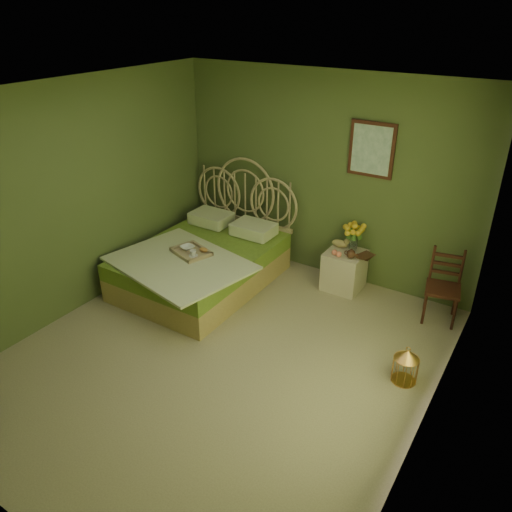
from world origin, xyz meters
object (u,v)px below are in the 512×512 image
Objects in this scene: bed at (204,260)px; birdcage at (405,366)px; nightstand at (346,263)px; chair at (446,281)px.

birdcage is (2.80, -0.49, -0.13)m from bed.
bed reaches higher than nightstand.
bed is 6.27× the size of birdcage.
birdcage is at bearing -9.96° from bed.
nightstand is 1.11× the size of chair.
bed is at bearing 170.04° from birdcage.
nightstand reaches higher than birdcage.
bed is at bearing -152.26° from nightstand.
nightstand is at bearing 132.15° from birdcage.
chair is 2.33× the size of birdcage.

